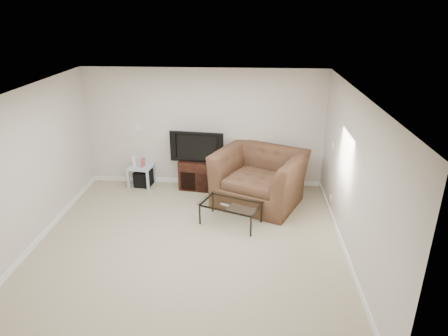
# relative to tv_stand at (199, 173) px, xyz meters

# --- Properties ---
(floor) EXTENTS (5.00, 5.00, 0.00)m
(floor) POSITION_rel_tv_stand_xyz_m (0.10, -2.28, -0.32)
(floor) COLOR tan
(floor) RESTS_ON ground
(ceiling) EXTENTS (5.00, 5.00, 0.00)m
(ceiling) POSITION_rel_tv_stand_xyz_m (0.10, -2.28, 2.18)
(ceiling) COLOR white
(ceiling) RESTS_ON ground
(wall_back) EXTENTS (5.00, 0.02, 2.50)m
(wall_back) POSITION_rel_tv_stand_xyz_m (0.10, 0.22, 0.93)
(wall_back) COLOR silver
(wall_back) RESTS_ON ground
(wall_left) EXTENTS (0.02, 5.00, 2.50)m
(wall_left) POSITION_rel_tv_stand_xyz_m (-2.40, -2.28, 0.93)
(wall_left) COLOR silver
(wall_left) RESTS_ON ground
(wall_right) EXTENTS (0.02, 5.00, 2.50)m
(wall_right) POSITION_rel_tv_stand_xyz_m (2.60, -2.28, 0.93)
(wall_right) COLOR silver
(wall_right) RESTS_ON ground
(plate_back) EXTENTS (0.12, 0.02, 0.12)m
(plate_back) POSITION_rel_tv_stand_xyz_m (-1.30, 0.21, 0.93)
(plate_back) COLOR white
(plate_back) RESTS_ON wall_back
(plate_right_switch) EXTENTS (0.02, 0.09, 0.13)m
(plate_right_switch) POSITION_rel_tv_stand_xyz_m (2.59, -0.68, 0.93)
(plate_right_switch) COLOR white
(plate_right_switch) RESTS_ON wall_right
(plate_right_outlet) EXTENTS (0.02, 0.08, 0.12)m
(plate_right_outlet) POSITION_rel_tv_stand_xyz_m (2.59, -0.98, -0.02)
(plate_right_outlet) COLOR white
(plate_right_outlet) RESTS_ON wall_right
(tv_stand) EXTENTS (0.83, 0.63, 0.64)m
(tv_stand) POSITION_rel_tv_stand_xyz_m (0.00, 0.00, 0.00)
(tv_stand) COLOR black
(tv_stand) RESTS_ON floor
(dvd_player) EXTENTS (0.46, 0.35, 0.06)m
(dvd_player) POSITION_rel_tv_stand_xyz_m (-0.01, -0.04, 0.21)
(dvd_player) COLOR black
(dvd_player) RESTS_ON tv_stand
(television) EXTENTS (1.05, 0.32, 0.64)m
(television) POSITION_rel_tv_stand_xyz_m (-0.00, -0.03, 0.64)
(television) COLOR black
(television) RESTS_ON tv_stand
(side_table) EXTENTS (0.53, 0.53, 0.46)m
(side_table) POSITION_rel_tv_stand_xyz_m (-1.25, 0.00, -0.09)
(side_table) COLOR silver
(side_table) RESTS_ON floor
(subwoofer) EXTENTS (0.38, 0.38, 0.34)m
(subwoofer) POSITION_rel_tv_stand_xyz_m (-1.22, 0.02, -0.16)
(subwoofer) COLOR black
(subwoofer) RESTS_ON floor
(game_console) EXTENTS (0.06, 0.16, 0.21)m
(game_console) POSITION_rel_tv_stand_xyz_m (-1.36, -0.01, 0.25)
(game_console) COLOR white
(game_console) RESTS_ON side_table
(game_case) EXTENTS (0.06, 0.14, 0.18)m
(game_case) POSITION_rel_tv_stand_xyz_m (-1.19, -0.03, 0.23)
(game_case) COLOR #CC4C4C
(game_case) RESTS_ON side_table
(recliner) EXTENTS (1.89, 1.61, 1.40)m
(recliner) POSITION_rel_tv_stand_xyz_m (1.26, -0.61, 0.38)
(recliner) COLOR brown
(recliner) RESTS_ON floor
(coffee_table) EXTENTS (1.19, 0.93, 0.41)m
(coffee_table) POSITION_rel_tv_stand_xyz_m (0.75, -1.50, -0.12)
(coffee_table) COLOR black
(coffee_table) RESTS_ON floor
(remote) EXTENTS (0.17, 0.11, 0.02)m
(remote) POSITION_rel_tv_stand_xyz_m (0.65, -1.59, 0.10)
(remote) COLOR #B2B2B7
(remote) RESTS_ON coffee_table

